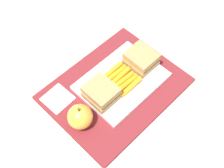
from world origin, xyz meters
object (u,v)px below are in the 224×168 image
(food_tray, at_px, (122,81))
(sandwich_half_right, at_px, (101,93))
(sandwich_half_left, at_px, (141,59))
(apple, at_px, (80,117))
(carrot_sticks_bundle, at_px, (121,79))
(paper_napkin, at_px, (58,99))

(food_tray, relative_size, sandwich_half_right, 2.88)
(sandwich_half_left, height_order, apple, apple)
(carrot_sticks_bundle, distance_m, paper_napkin, 0.18)
(apple, relative_size, paper_napkin, 1.08)
(sandwich_half_left, height_order, carrot_sticks_bundle, sandwich_half_left)
(sandwich_half_right, distance_m, apple, 0.09)
(sandwich_half_left, xyz_separation_m, apple, (0.24, 0.01, -0.00))
(carrot_sticks_bundle, bearing_deg, paper_napkin, -27.91)
(paper_napkin, bearing_deg, carrot_sticks_bundle, 152.09)
(carrot_sticks_bundle, height_order, paper_napkin, carrot_sticks_bundle)
(food_tray, relative_size, carrot_sticks_bundle, 2.62)
(apple, bearing_deg, carrot_sticks_bundle, -175.45)
(sandwich_half_right, bearing_deg, food_tray, 180.00)
(food_tray, bearing_deg, paper_napkin, -27.91)
(sandwich_half_right, bearing_deg, paper_napkin, -45.95)
(paper_napkin, bearing_deg, apple, 88.34)
(sandwich_half_left, bearing_deg, paper_napkin, -19.60)
(sandwich_half_right, relative_size, carrot_sticks_bundle, 0.91)
(food_tray, height_order, sandwich_half_left, sandwich_half_left)
(carrot_sticks_bundle, xyz_separation_m, paper_napkin, (0.16, -0.08, -0.02))
(food_tray, bearing_deg, sandwich_half_right, 0.00)
(sandwich_half_left, relative_size, paper_napkin, 1.14)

